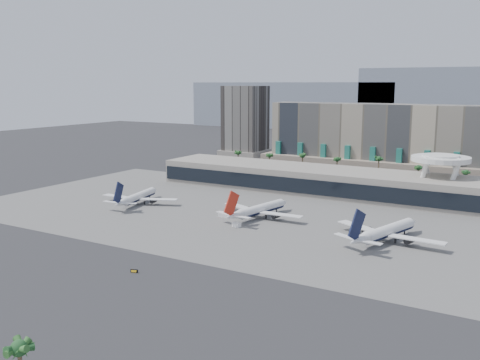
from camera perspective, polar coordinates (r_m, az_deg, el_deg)
The scene contains 15 objects.
ground at distance 176.22m, azimuth -4.92°, elevation -7.51°, with size 900.00×900.00×0.00m, color #232326.
apron_pad at distance 221.63m, azimuth 3.31°, elevation -3.76°, with size 260.00×130.00×0.06m, color #5B5B59.
mountain_ridge at distance 611.20m, azimuth 23.95°, elevation 7.16°, with size 680.00×60.00×70.00m.
hotel at distance 325.30m, azimuth 14.56°, elevation 3.43°, with size 140.00×30.00×42.00m.
office_tower at distance 389.03m, azimuth 0.57°, elevation 5.73°, with size 30.00×30.00×52.00m.
terminal at distance 269.28m, azimuth 8.63°, elevation 0.06°, with size 170.00×32.50×14.50m.
saucer_structure at distance 258.70m, azimuth 20.61°, elevation 1.78°, with size 26.00×26.00×21.89m.
palm_row at distance 299.03m, azimuth 12.40°, elevation 1.72°, with size 157.80×2.80×13.10m.
airliner_left at distance 244.94m, azimuth -10.87°, elevation -1.78°, with size 36.38×37.82×13.22m.
airliner_centre at distance 216.46m, azimuth 2.04°, elevation -3.15°, with size 38.32×39.78×13.84m.
airliner_right at distance 190.60m, azimuth 15.30°, elevation -5.31°, with size 40.03×41.49×14.69m.
service_vehicle_a at distance 217.98m, azimuth -1.71°, elevation -3.71°, with size 4.36×2.13×2.13m, color white.
service_vehicle_b at distance 203.14m, azimuth -0.37°, elevation -4.81°, with size 3.30×1.89×1.70m, color white.
taxiway_sign at distance 158.78m, azimuth -11.22°, elevation -9.51°, with size 2.19×0.96×1.00m.
near_palm_b at distance 97.52m, azimuth -22.45°, elevation -17.02°, with size 6.00×6.00×13.08m.
Camera 1 is at (97.30, -136.78, 53.65)m, focal length 40.00 mm.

